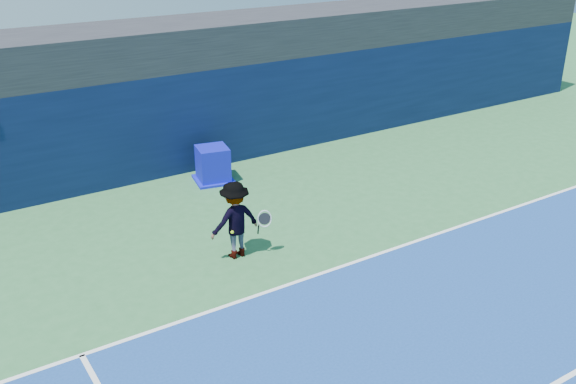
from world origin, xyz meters
name	(u,v)px	position (x,y,z in m)	size (l,w,h in m)	color
ground	(409,349)	(0.00, 0.00, 0.00)	(80.00, 80.00, 0.00)	#2F6839
baseline	(314,276)	(0.00, 3.00, 0.01)	(24.00, 0.10, 0.01)	white
stadium_band	(152,45)	(0.00, 11.50, 3.60)	(36.00, 3.00, 1.20)	black
back_wall_assembly	(170,122)	(0.00, 10.50, 1.50)	(36.00, 1.03, 3.00)	#091435
equipment_cart	(213,166)	(0.60, 9.01, 0.47)	(1.26, 1.26, 1.03)	#0C0EAE
tennis_player	(235,220)	(-0.97, 4.71, 0.90)	(1.35, 0.75, 1.81)	silver
tennis_ball	(232,232)	(-1.15, 4.52, 0.73)	(0.07, 0.07, 0.07)	#AEDC18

